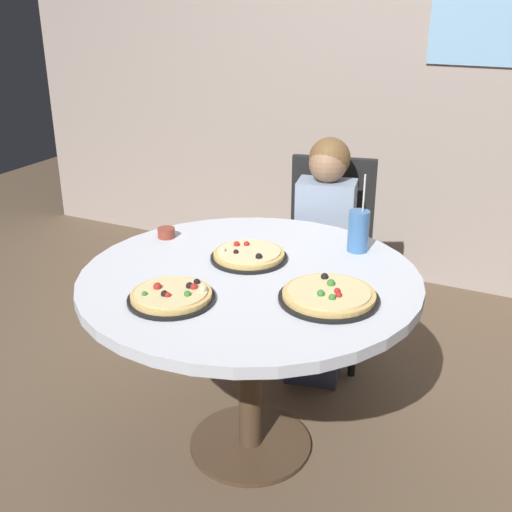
{
  "coord_description": "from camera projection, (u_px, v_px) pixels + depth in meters",
  "views": [
    {
      "loc": [
        0.92,
        -1.83,
        1.68
      ],
      "look_at": [
        0.0,
        0.05,
        0.8
      ],
      "focal_mm": 44.8,
      "sensor_mm": 36.0,
      "label": 1
    }
  ],
  "objects": [
    {
      "name": "ground_plane",
      "position": [
        250.0,
        445.0,
        2.55
      ],
      "size": [
        8.0,
        8.0,
        0.0
      ],
      "primitive_type": "plane",
      "color": "brown"
    },
    {
      "name": "wall_with_window",
      "position": [
        403.0,
        33.0,
        3.56
      ],
      "size": [
        5.2,
        0.14,
        2.9
      ],
      "color": "#A8998E",
      "rests_on": "ground_plane"
    },
    {
      "name": "dining_table",
      "position": [
        250.0,
        299.0,
        2.29
      ],
      "size": [
        1.21,
        1.21,
        0.75
      ],
      "color": "silver",
      "rests_on": "ground_plane"
    },
    {
      "name": "chair_wooden",
      "position": [
        328.0,
        247.0,
        3.07
      ],
      "size": [
        0.47,
        0.47,
        0.95
      ],
      "color": "black",
      "rests_on": "ground_plane"
    },
    {
      "name": "diner_child",
      "position": [
        321.0,
        271.0,
        2.93
      ],
      "size": [
        0.32,
        0.43,
        1.08
      ],
      "color": "#3F4766",
      "rests_on": "ground_plane"
    },
    {
      "name": "pizza_veggie",
      "position": [
        249.0,
        255.0,
        2.37
      ],
      "size": [
        0.29,
        0.29,
        0.05
      ],
      "color": "black",
      "rests_on": "dining_table"
    },
    {
      "name": "pizza_cheese",
      "position": [
        172.0,
        296.0,
        2.06
      ],
      "size": [
        0.29,
        0.29,
        0.05
      ],
      "color": "black",
      "rests_on": "dining_table"
    },
    {
      "name": "pizza_pepperoni",
      "position": [
        329.0,
        296.0,
        2.06
      ],
      "size": [
        0.33,
        0.33,
        0.05
      ],
      "color": "black",
      "rests_on": "dining_table"
    },
    {
      "name": "soda_cup",
      "position": [
        358.0,
        231.0,
        2.42
      ],
      "size": [
        0.08,
        0.08,
        0.31
      ],
      "color": "#3F72B2",
      "rests_on": "dining_table"
    },
    {
      "name": "sauce_bowl",
      "position": [
        166.0,
        233.0,
        2.58
      ],
      "size": [
        0.07,
        0.07,
        0.04
      ],
      "primitive_type": "cylinder",
      "color": "brown",
      "rests_on": "dining_table"
    }
  ]
}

